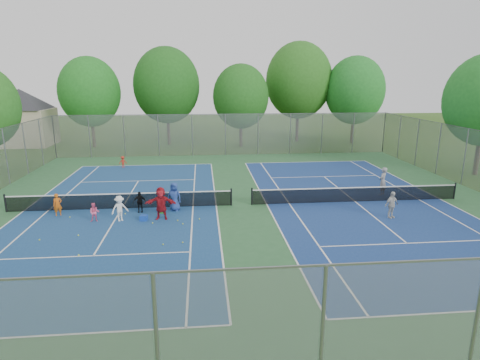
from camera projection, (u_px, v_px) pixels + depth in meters
name	position (u px, v px, depth m)	size (l,w,h in m)	color
ground	(242.00, 205.00, 23.91)	(120.00, 120.00, 0.00)	#2F5319
court_pad	(242.00, 205.00, 23.91)	(32.00, 32.00, 0.01)	#2D6035
court_left	(122.00, 208.00, 23.26)	(10.97, 23.77, 0.01)	navy
court_right	(355.00, 202.00, 24.55)	(10.97, 23.77, 0.01)	navy
net_left	(121.00, 201.00, 23.15)	(12.87, 0.10, 0.91)	black
net_right	(356.00, 195.00, 24.44)	(12.87, 0.10, 0.91)	black
fence_north	(225.00, 135.00, 38.84)	(32.00, 0.10, 4.00)	gray
fence_south	(321.00, 357.00, 7.99)	(32.00, 0.10, 4.00)	gray
house	(21.00, 107.00, 43.98)	(11.03, 11.03, 7.30)	#B7A88C
tree_nw	(90.00, 92.00, 42.37)	(6.40, 6.40, 9.58)	#443326
tree_nl	(167.00, 85.00, 43.91)	(7.20, 7.20, 10.69)	#443326
tree_nc	(241.00, 97.00, 43.00)	(6.00, 6.00, 8.85)	#443326
tree_nr	(299.00, 81.00, 46.13)	(7.60, 7.60, 11.42)	#443326
tree_ne	(355.00, 90.00, 45.02)	(6.60, 6.60, 9.77)	#443326
ball_crate	(144.00, 218.00, 21.30)	(0.36, 0.36, 0.31)	#1641AB
ball_hopper	(161.00, 209.00, 22.41)	(0.26, 0.26, 0.51)	green
student_a	(58.00, 205.00, 21.95)	(0.46, 0.30, 1.26)	#CF5E13
student_b	(94.00, 212.00, 21.07)	(0.50, 0.39, 1.03)	#F9618E
student_c	(120.00, 209.00, 21.13)	(0.90, 0.51, 1.39)	white
student_d	(140.00, 202.00, 22.51)	(0.72, 0.30, 1.22)	black
student_e	(174.00, 197.00, 22.76)	(0.81, 0.52, 1.65)	navy
student_f	(161.00, 203.00, 21.35)	(1.65, 0.53, 1.78)	#A91821
child_far_baseline	(123.00, 162.00, 33.69)	(0.64, 0.37, 1.00)	#B52819
instructor	(383.00, 181.00, 25.76)	(0.67, 0.44, 1.84)	gray
teen_court_b	(392.00, 205.00, 21.57)	(0.87, 0.36, 1.49)	beige
tennis_ball_0	(153.00, 223.00, 20.84)	(0.07, 0.07, 0.07)	#CADD33
tennis_ball_1	(70.00, 217.00, 21.72)	(0.07, 0.07, 0.07)	#B4C92E
tennis_ball_2	(163.00, 245.00, 18.18)	(0.07, 0.07, 0.07)	#B1D431
tennis_ball_3	(183.00, 224.00, 20.74)	(0.07, 0.07, 0.07)	#B1D431
tennis_ball_4	(183.00, 243.00, 18.40)	(0.07, 0.07, 0.07)	gold
tennis_ball_5	(79.00, 256.00, 17.08)	(0.07, 0.07, 0.07)	#CAE134
tennis_ball_6	(199.00, 219.00, 21.45)	(0.07, 0.07, 0.07)	#A9CC2F
tennis_ball_7	(178.00, 221.00, 21.22)	(0.07, 0.07, 0.07)	gold
tennis_ball_8	(39.00, 240.00, 18.69)	(0.07, 0.07, 0.07)	#BBCF30
tennis_ball_9	(78.00, 236.00, 19.22)	(0.07, 0.07, 0.07)	#C8E535
tennis_ball_10	(125.00, 214.00, 22.28)	(0.07, 0.07, 0.07)	#D7E535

